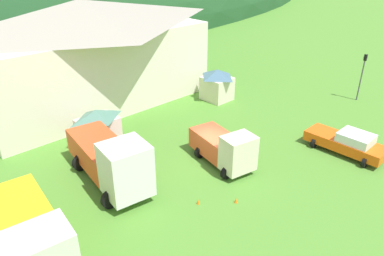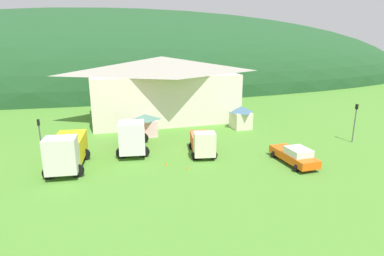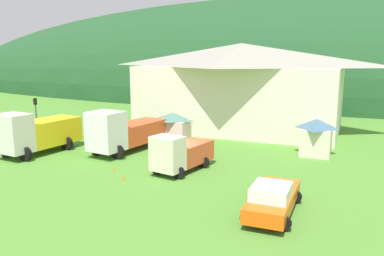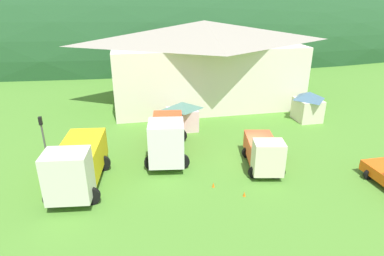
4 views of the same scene
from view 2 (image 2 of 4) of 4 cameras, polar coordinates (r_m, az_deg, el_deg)
name	(u,v)px [view 2 (image 2 of 4)]	position (r m, az deg, el deg)	size (l,w,h in m)	color
ground_plane	(195,152)	(32.37, 0.62, -4.37)	(200.00, 200.00, 0.00)	#4C842D
forested_hill_backdrop	(131,84)	(88.22, -10.95, 7.82)	(178.11, 60.00, 38.03)	#1E4723
depot_building	(162,87)	(45.91, -5.35, 7.28)	(21.22, 12.24, 8.90)	silver
play_shed_cream	(241,117)	(41.48, 8.76, 1.96)	(2.42, 2.65, 2.88)	beige
play_shed_pink	(145,125)	(37.95, -8.41, 0.56)	(2.91, 2.20, 2.65)	beige
flatbed_truck_yellow	(67,150)	(29.75, -21.55, -3.73)	(3.74, 6.86, 3.45)	silver
heavy_rig_white	(133,135)	(32.84, -10.57, -1.26)	(3.83, 7.81, 3.55)	white
light_truck_cream	(203,142)	(31.32, 1.92, -2.59)	(3.03, 5.18, 2.65)	beige
service_pickup_orange	(295,155)	(30.57, 17.90, -4.68)	(2.39, 5.32, 1.66)	#F05911
traffic_light_west	(40,136)	(32.22, -25.57, -1.31)	(0.20, 0.32, 4.08)	#4C4C51
traffic_light_east	(355,119)	(39.25, 27.20, 1.42)	(0.20, 0.32, 4.30)	#4C4C51
traffic_cone_near_pickup	(187,169)	(28.24, -0.85, -7.36)	(0.36, 0.36, 0.63)	orange
traffic_cone_mid_row	(166,165)	(29.12, -4.66, -6.70)	(0.36, 0.36, 0.61)	orange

